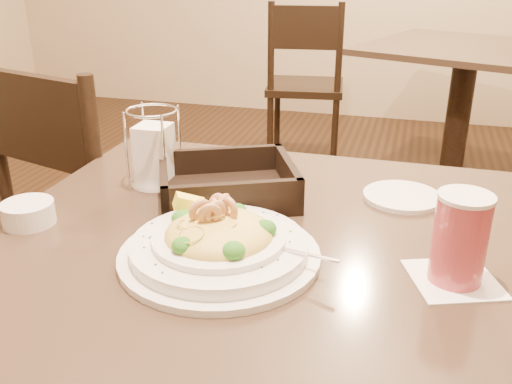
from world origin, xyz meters
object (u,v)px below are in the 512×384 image
(bread_basket, at_px, (227,187))
(dining_chair_far, at_px, (305,80))
(background_table, at_px, (461,93))
(dining_chair_near, at_px, (93,215))
(pasta_bowl, at_px, (219,242))
(butter_ramekin, at_px, (28,213))
(side_plate, at_px, (402,197))
(napkin_caddy, at_px, (154,154))
(main_table, at_px, (253,359))
(drink_glass, at_px, (460,239))

(bread_basket, bearing_deg, dining_chair_far, 97.28)
(background_table, bearing_deg, dining_chair_near, -120.84)
(dining_chair_near, distance_m, bread_basket, 0.65)
(dining_chair_near, xyz_separation_m, pasta_bowl, (0.57, -0.54, 0.27))
(background_table, distance_m, butter_ramekin, 2.43)
(bread_basket, bearing_deg, dining_chair_near, 148.05)
(bread_basket, relative_size, butter_ramekin, 3.50)
(dining_chair_near, height_order, side_plate, dining_chair_near)
(napkin_caddy, bearing_deg, background_table, 71.16)
(napkin_caddy, height_order, side_plate, napkin_caddy)
(dining_chair_far, bearing_deg, background_table, 163.96)
(pasta_bowl, bearing_deg, dining_chair_far, 98.03)
(main_table, xyz_separation_m, dining_chair_near, (-0.60, 0.47, -0.01))
(dining_chair_near, distance_m, side_plate, 0.89)
(background_table, distance_m, bread_basket, 2.16)
(main_table, relative_size, side_plate, 6.13)
(dining_chair_near, distance_m, dining_chair_far, 1.89)
(dining_chair_near, height_order, napkin_caddy, dining_chair_near)
(main_table, relative_size, bread_basket, 2.90)
(background_table, bearing_deg, bread_basket, -104.72)
(pasta_bowl, bearing_deg, side_plate, 49.99)
(drink_glass, height_order, side_plate, drink_glass)
(dining_chair_near, xyz_separation_m, napkin_caddy, (0.35, -0.29, 0.31))
(drink_glass, relative_size, bread_basket, 0.49)
(bread_basket, bearing_deg, side_plate, 15.19)
(pasta_bowl, xyz_separation_m, napkin_caddy, (-0.22, 0.24, 0.04))
(background_table, relative_size, dining_chair_near, 1.24)
(pasta_bowl, bearing_deg, drink_glass, 5.36)
(dining_chair_far, bearing_deg, pasta_bowl, 90.48)
(main_table, distance_m, side_plate, 0.41)
(dining_chair_far, xyz_separation_m, side_plate, (0.60, -2.11, 0.25))
(main_table, relative_size, drink_glass, 5.91)
(background_table, xyz_separation_m, dining_chair_near, (-1.05, -1.76, -0.01))
(butter_ramekin, bearing_deg, dining_chair_near, 112.45)
(main_table, bearing_deg, background_table, 78.60)
(drink_glass, distance_m, butter_ramekin, 0.70)
(drink_glass, bearing_deg, side_plate, 106.91)
(dining_chair_near, relative_size, bread_basket, 3.00)
(napkin_caddy, bearing_deg, side_plate, 7.96)
(dining_chair_far, distance_m, pasta_bowl, 2.46)
(pasta_bowl, distance_m, side_plate, 0.40)
(napkin_caddy, bearing_deg, butter_ramekin, -122.51)
(dining_chair_near, height_order, pasta_bowl, dining_chair_near)
(background_table, height_order, napkin_caddy, napkin_caddy)
(drink_glass, relative_size, side_plate, 1.04)
(dining_chair_near, distance_m, napkin_caddy, 0.55)
(main_table, height_order, butter_ramekin, butter_ramekin)
(dining_chair_near, height_order, butter_ramekin, dining_chair_near)
(pasta_bowl, bearing_deg, background_table, 78.09)
(pasta_bowl, relative_size, butter_ramekin, 3.84)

